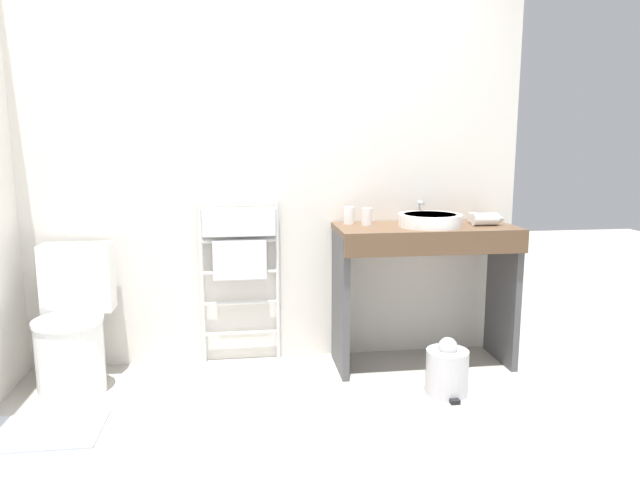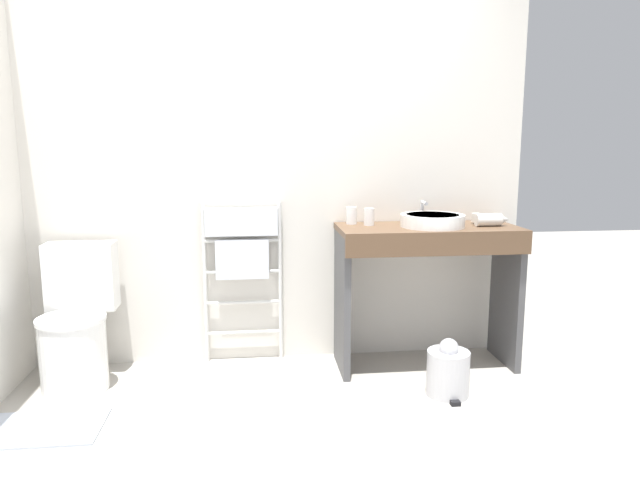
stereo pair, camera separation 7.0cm
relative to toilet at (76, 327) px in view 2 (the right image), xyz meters
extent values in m
plane|color=#A8A399|center=(1.12, -0.90, -0.34)|extent=(12.00, 12.00, 0.00)
cube|color=silver|center=(1.12, 0.36, 0.90)|extent=(3.17, 0.12, 2.48)
cylinder|color=white|center=(0.00, -0.08, -0.14)|extent=(0.35, 0.35, 0.40)
cylinder|color=white|center=(0.00, -0.08, 0.07)|extent=(0.37, 0.37, 0.02)
cube|color=white|center=(0.00, 0.16, 0.26)|extent=(0.39, 0.17, 0.39)
cylinder|color=silver|center=(0.00, 0.16, 0.46)|extent=(0.05, 0.05, 0.01)
cylinder|color=silver|center=(0.69, 0.27, 0.16)|extent=(0.02, 0.02, 1.00)
cylinder|color=silver|center=(1.16, 0.27, 0.16)|extent=(0.02, 0.02, 1.00)
cylinder|color=silver|center=(0.93, 0.27, -0.16)|extent=(0.46, 0.02, 0.02)
cylinder|color=silver|center=(0.93, 0.27, 0.04)|extent=(0.46, 0.02, 0.02)
cylinder|color=silver|center=(0.93, 0.27, 0.23)|extent=(0.46, 0.02, 0.02)
cylinder|color=silver|center=(0.93, 0.27, 0.43)|extent=(0.46, 0.02, 0.02)
cylinder|color=silver|center=(0.93, 0.27, 0.62)|extent=(0.46, 0.02, 0.02)
cube|color=silver|center=(0.93, 0.24, 0.55)|extent=(0.44, 0.04, 0.17)
cube|color=silver|center=(0.93, 0.24, 0.32)|extent=(0.32, 0.04, 0.24)
cube|color=brown|center=(2.03, 0.06, 0.51)|extent=(1.07, 0.48, 0.03)
cube|color=brown|center=(2.03, -0.17, 0.45)|extent=(1.07, 0.02, 0.10)
cube|color=#4C4C4F|center=(1.52, 0.06, 0.08)|extent=(0.04, 0.41, 0.83)
cube|color=#4C4C4F|center=(2.55, 0.06, 0.08)|extent=(0.04, 0.41, 0.83)
cylinder|color=white|center=(2.05, 0.04, 0.57)|extent=(0.38, 0.38, 0.07)
cylinder|color=silver|center=(2.05, 0.04, 0.60)|extent=(0.31, 0.31, 0.01)
cylinder|color=silver|center=(2.05, 0.26, 0.60)|extent=(0.02, 0.02, 0.13)
cylinder|color=silver|center=(2.05, 0.21, 0.65)|extent=(0.02, 0.09, 0.02)
cylinder|color=white|center=(1.59, 0.20, 0.58)|extent=(0.07, 0.07, 0.10)
cylinder|color=white|center=(1.69, 0.14, 0.58)|extent=(0.06, 0.06, 0.10)
cylinder|color=white|center=(2.39, 0.02, 0.57)|extent=(0.15, 0.08, 0.08)
cone|color=silver|center=(2.49, 0.02, 0.57)|extent=(0.05, 0.06, 0.06)
cube|color=white|center=(2.35, 0.10, 0.57)|extent=(0.05, 0.09, 0.05)
cylinder|color=silver|center=(2.03, -0.37, -0.21)|extent=(0.23, 0.23, 0.25)
sphere|color=silver|center=(2.03, -0.37, -0.07)|extent=(0.10, 0.10, 0.10)
cube|color=black|center=(2.03, -0.50, -0.33)|extent=(0.05, 0.04, 0.02)
cube|color=#B2BCCC|center=(-0.02, -0.53, -0.33)|extent=(0.56, 0.36, 0.01)
camera|label=1|loc=(0.94, -3.19, 1.02)|focal=32.00mm
camera|label=2|loc=(1.01, -3.20, 1.02)|focal=32.00mm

